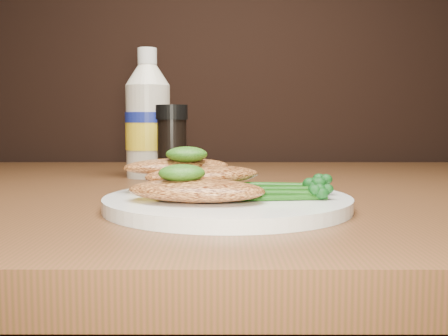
{
  "coord_description": "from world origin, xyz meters",
  "views": [
    {
      "loc": [
        0.02,
        0.34,
        0.84
      ],
      "look_at": [
        0.02,
        0.89,
        0.79
      ],
      "focal_mm": 42.24,
      "sensor_mm": 36.0,
      "label": 1
    }
  ],
  "objects": [
    {
      "name": "mayo_bottle",
      "position": [
        -0.1,
        1.16,
        0.85
      ],
      "size": [
        0.08,
        0.08,
        0.2
      ],
      "primitive_type": null,
      "rotation": [
        0.0,
        0.0,
        -0.2
      ],
      "color": "beige",
      "rests_on": "dining_table"
    },
    {
      "name": "pesto_front",
      "position": [
        -0.02,
        0.84,
        0.79
      ],
      "size": [
        0.05,
        0.05,
        0.02
      ],
      "primitive_type": "ellipsoid",
      "rotation": [
        0.0,
        0.0,
        0.19
      ],
      "color": "black",
      "rests_on": "chicken_front"
    },
    {
      "name": "plate",
      "position": [
        0.02,
        0.87,
        0.76
      ],
      "size": [
        0.25,
        0.25,
        0.01
      ],
      "primitive_type": "cylinder",
      "color": "white",
      "rests_on": "dining_table"
    },
    {
      "name": "chicken_front",
      "position": [
        -0.01,
        0.83,
        0.77
      ],
      "size": [
        0.14,
        0.09,
        0.02
      ],
      "primitive_type": "ellipsoid",
      "rotation": [
        0.0,
        0.0,
        -0.17
      ],
      "color": "#C97C40",
      "rests_on": "plate"
    },
    {
      "name": "pepper_grinder",
      "position": [
        -0.06,
        1.09,
        0.81
      ],
      "size": [
        0.05,
        0.05,
        0.11
      ],
      "primitive_type": null,
      "rotation": [
        0.0,
        0.0,
        -0.18
      ],
      "color": "black",
      "rests_on": "dining_table"
    },
    {
      "name": "pesto_back",
      "position": [
        -0.02,
        0.9,
        0.8
      ],
      "size": [
        0.04,
        0.04,
        0.02
      ],
      "primitive_type": "ellipsoid",
      "rotation": [
        0.0,
        0.0,
        -0.01
      ],
      "color": "black",
      "rests_on": "chicken_back"
    },
    {
      "name": "broccolini_bundle",
      "position": [
        0.07,
        0.87,
        0.77
      ],
      "size": [
        0.12,
        0.1,
        0.02
      ],
      "primitive_type": null,
      "rotation": [
        0.0,
        0.0,
        0.09
      ],
      "color": "#184B10",
      "rests_on": "plate"
    },
    {
      "name": "chicken_back",
      "position": [
        -0.03,
        0.91,
        0.79
      ],
      "size": [
        0.13,
        0.09,
        0.02
      ],
      "primitive_type": "ellipsoid",
      "rotation": [
        0.0,
        0.0,
        0.32
      ],
      "color": "#C97C40",
      "rests_on": "plate"
    },
    {
      "name": "chicken_mid",
      "position": [
        -0.0,
        0.89,
        0.78
      ],
      "size": [
        0.14,
        0.11,
        0.02
      ],
      "primitive_type": "ellipsoid",
      "rotation": [
        0.0,
        0.0,
        0.45
      ],
      "color": "#C97C40",
      "rests_on": "plate"
    }
  ]
}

